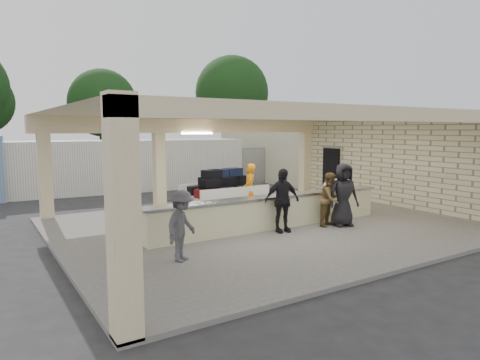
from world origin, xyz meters
TOP-DOWN VIEW (x-y plane):
  - ground at (0.00, 0.00)m, footprint 120.00×120.00m
  - pavilion at (0.21, 0.66)m, footprint 12.01×10.00m
  - baggage_counter at (0.00, -0.50)m, footprint 8.20×0.58m
  - luggage_cart at (-0.20, 2.18)m, footprint 2.70×1.69m
  - drum_fan at (4.35, 1.36)m, footprint 0.95×0.78m
  - baggage_handler at (0.47, 1.48)m, footprint 0.64×0.74m
  - passenger_a at (1.66, -1.20)m, footprint 0.87×0.62m
  - passenger_b at (-0.09, -1.04)m, footprint 1.13×0.57m
  - passenger_c at (-3.66, -2.01)m, footprint 1.05×0.91m
  - passenger_d at (1.98, -1.41)m, footprint 1.01×0.64m
  - car_white_a at (8.83, 12.91)m, footprint 5.38×3.06m
  - car_white_b at (12.25, 13.18)m, footprint 4.85×2.52m
  - car_dark at (4.61, 14.93)m, footprint 4.63×3.03m
  - container_white at (-0.89, 10.34)m, footprint 11.67×3.10m
  - fence at (11.00, 9.00)m, footprint 12.06×0.06m
  - tree_mid at (2.32, 26.16)m, footprint 6.00×5.60m
  - tree_right at (14.32, 25.16)m, footprint 7.20×7.00m
  - adjacent_building at (9.50, 10.00)m, footprint 6.00×8.00m

SIDE VIEW (x-z plane):
  - ground at x=0.00m, z-range 0.00..0.00m
  - baggage_counter at x=0.00m, z-range 0.10..1.08m
  - drum_fan at x=4.35m, z-range 0.14..1.17m
  - car_white_b at x=12.25m, z-range 0.00..1.46m
  - car_dark at x=4.61m, z-range 0.00..1.46m
  - car_white_a at x=8.83m, z-range 0.00..1.46m
  - passenger_c at x=-3.66m, z-range 0.10..1.70m
  - passenger_a at x=1.66m, z-range 0.10..1.74m
  - luggage_cart at x=-0.20m, z-range 0.19..1.76m
  - baggage_handler at x=0.47m, z-range 0.10..1.88m
  - passenger_b at x=-0.09m, z-range 0.10..1.94m
  - fence at x=11.00m, z-range 0.04..2.07m
  - passenger_d at x=1.98m, z-range 0.10..2.02m
  - container_white at x=-0.89m, z-range 0.00..2.50m
  - pavilion at x=0.21m, z-range -0.43..3.12m
  - adjacent_building at x=9.50m, z-range 0.00..3.20m
  - tree_mid at x=2.32m, z-range 0.96..8.96m
  - tree_right at x=14.32m, z-range 1.21..11.21m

